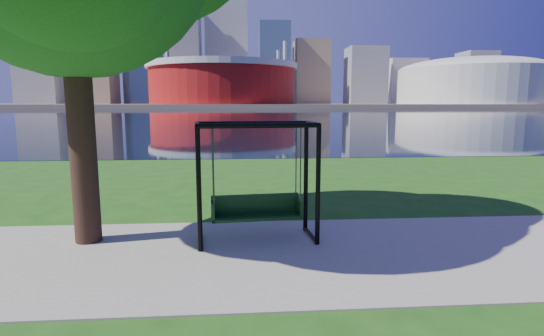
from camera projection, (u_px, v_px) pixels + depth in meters
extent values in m
plane|color=#1E5114|center=(283.00, 245.00, 7.64)|extent=(900.00, 900.00, 0.00)
cube|color=#9E937F|center=(286.00, 254.00, 7.14)|extent=(120.00, 4.00, 0.03)
cube|color=black|center=(243.00, 113.00, 108.17)|extent=(900.00, 180.00, 0.02)
cube|color=#937F60|center=(241.00, 105.00, 309.08)|extent=(900.00, 228.00, 2.00)
cylinder|color=maroon|center=(223.00, 84.00, 236.53)|extent=(80.00, 80.00, 22.00)
cylinder|color=silver|center=(222.00, 67.00, 235.09)|extent=(83.00, 83.00, 3.00)
cylinder|color=silver|center=(278.00, 77.00, 256.97)|extent=(2.00, 2.00, 32.00)
cylinder|color=silver|center=(168.00, 77.00, 252.03)|extent=(2.00, 2.00, 32.00)
cylinder|color=silver|center=(156.00, 72.00, 214.58)|extent=(2.00, 2.00, 32.00)
cylinder|color=silver|center=(285.00, 73.00, 219.51)|extent=(2.00, 2.00, 32.00)
cylinder|color=beige|center=(472.00, 87.00, 247.56)|extent=(84.00, 84.00, 20.00)
ellipsoid|color=beige|center=(473.00, 71.00, 246.19)|extent=(84.00, 84.00, 15.12)
cube|color=gray|center=(40.00, 59.00, 297.67)|extent=(28.00, 28.00, 62.00)
cube|color=#998466|center=(93.00, 39.00, 288.84)|extent=(26.00, 26.00, 88.00)
cube|color=slate|center=(145.00, 39.00, 315.20)|extent=(30.00, 24.00, 95.00)
cube|color=gray|center=(183.00, 52.00, 299.48)|extent=(24.00, 24.00, 72.00)
cube|color=silver|center=(227.00, 52.00, 330.69)|extent=(32.00, 28.00, 80.00)
cube|color=slate|center=(274.00, 64.00, 310.35)|extent=(22.00, 22.00, 58.00)
cube|color=#998466|center=(311.00, 73.00, 328.14)|extent=(26.00, 26.00, 48.00)
cube|color=gray|center=(365.00, 76.00, 321.74)|extent=(28.00, 24.00, 42.00)
cube|color=silver|center=(404.00, 82.00, 349.83)|extent=(30.00, 26.00, 36.00)
cube|color=gray|center=(475.00, 78.00, 333.57)|extent=(24.00, 24.00, 40.00)
cube|color=#998466|center=(511.00, 84.00, 351.96)|extent=(26.00, 26.00, 32.00)
cylinder|color=black|center=(199.00, 191.00, 7.09)|extent=(0.09, 0.09, 2.16)
cylinder|color=black|center=(318.00, 187.00, 7.45)|extent=(0.09, 0.09, 2.16)
cylinder|color=black|center=(199.00, 182.00, 7.92)|extent=(0.09, 0.09, 2.16)
cylinder|color=black|center=(306.00, 178.00, 8.28)|extent=(0.09, 0.09, 2.16)
cylinder|color=black|center=(260.00, 126.00, 7.11)|extent=(2.07, 0.29, 0.08)
cylinder|color=black|center=(253.00, 123.00, 7.93)|extent=(2.07, 0.29, 0.08)
cylinder|color=black|center=(197.00, 125.00, 7.34)|extent=(0.17, 0.85, 0.08)
cylinder|color=black|center=(200.00, 241.00, 7.66)|extent=(0.15, 0.85, 0.07)
cylinder|color=black|center=(312.00, 124.00, 7.70)|extent=(0.17, 0.85, 0.08)
cylinder|color=black|center=(311.00, 235.00, 8.02)|extent=(0.15, 0.85, 0.07)
cube|color=black|center=(257.00, 217.00, 7.78)|extent=(1.68, 0.59, 0.06)
cube|color=black|center=(255.00, 204.00, 7.92)|extent=(1.64, 0.21, 0.36)
cube|color=black|center=(213.00, 212.00, 7.62)|extent=(0.09, 0.43, 0.32)
cube|color=black|center=(299.00, 208.00, 7.90)|extent=(0.09, 0.43, 0.32)
cylinder|color=#303135|center=(213.00, 168.00, 7.33)|extent=(0.02, 0.02, 1.36)
cylinder|color=#303135|center=(301.00, 165.00, 7.60)|extent=(0.02, 0.02, 1.36)
cylinder|color=#303135|center=(213.00, 165.00, 7.67)|extent=(0.02, 0.02, 1.36)
cylinder|color=#303135|center=(296.00, 163.00, 7.94)|extent=(0.02, 0.02, 1.36)
cylinder|color=black|center=(81.00, 116.00, 7.44)|extent=(0.46, 0.46, 4.64)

